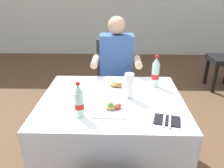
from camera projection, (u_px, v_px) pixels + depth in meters
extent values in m
cube|color=white|center=(112.00, 100.00, 1.71)|extent=(1.12, 0.92, 0.02)
cube|color=white|center=(110.00, 157.00, 1.37)|extent=(1.12, 0.02, 0.32)
cube|color=white|center=(113.00, 93.00, 2.19)|extent=(1.12, 0.02, 0.32)
cube|color=white|center=(46.00, 117.00, 1.80)|extent=(0.02, 0.92, 0.32)
cube|color=white|center=(179.00, 119.00, 1.77)|extent=(0.02, 0.92, 0.32)
cube|color=#472D1E|center=(65.00, 111.00, 2.24)|extent=(0.07, 0.07, 0.71)
cube|color=#472D1E|center=(161.00, 113.00, 2.21)|extent=(0.07, 0.07, 0.71)
cube|color=#2D2D33|center=(114.00, 86.00, 2.50)|extent=(0.44, 0.44, 0.08)
cube|color=#2D2D33|center=(114.00, 58.00, 2.62)|extent=(0.42, 0.06, 0.44)
cube|color=black|center=(98.00, 113.00, 2.46)|extent=(0.04, 0.04, 0.45)
cube|color=black|center=(128.00, 113.00, 2.45)|extent=(0.04, 0.04, 0.45)
cube|color=black|center=(101.00, 99.00, 2.77)|extent=(0.04, 0.04, 0.45)
cube|color=black|center=(127.00, 99.00, 2.76)|extent=(0.04, 0.04, 0.45)
cylinder|color=#282D42|center=(109.00, 115.00, 2.43)|extent=(0.10, 0.10, 0.45)
cylinder|color=#282D42|center=(123.00, 115.00, 2.42)|extent=(0.10, 0.10, 0.45)
cube|color=#282D42|center=(116.00, 86.00, 2.45)|extent=(0.34, 0.36, 0.12)
cube|color=#385B9E|center=(117.00, 57.00, 2.40)|extent=(0.36, 0.20, 0.50)
sphere|color=tan|center=(117.00, 25.00, 2.26)|extent=(0.19, 0.19, 0.19)
cylinder|color=tan|center=(95.00, 61.00, 2.18)|extent=(0.07, 0.26, 0.07)
cylinder|color=tan|center=(138.00, 62.00, 2.17)|extent=(0.07, 0.26, 0.07)
cube|color=white|center=(109.00, 110.00, 1.54)|extent=(0.23, 0.23, 0.01)
ellipsoid|color=#C14C33|center=(117.00, 106.00, 1.53)|extent=(0.08, 0.07, 0.04)
ellipsoid|color=gold|center=(111.00, 107.00, 1.53)|extent=(0.09, 0.06, 0.03)
ellipsoid|color=#4C8E38|center=(110.00, 106.00, 1.53)|extent=(0.05, 0.05, 0.05)
cube|color=white|center=(119.00, 88.00, 1.88)|extent=(0.26, 0.26, 0.01)
ellipsoid|color=#99602D|center=(115.00, 84.00, 1.89)|extent=(0.11, 0.12, 0.03)
ellipsoid|color=#99602D|center=(119.00, 85.00, 1.87)|extent=(0.06, 0.04, 0.04)
cylinder|color=white|center=(129.00, 98.00, 1.72)|extent=(0.07, 0.07, 0.01)
cylinder|color=white|center=(129.00, 96.00, 1.71)|extent=(0.02, 0.02, 0.03)
cylinder|color=white|center=(129.00, 84.00, 1.67)|extent=(0.07, 0.07, 0.17)
cylinder|color=gold|center=(129.00, 86.00, 1.68)|extent=(0.07, 0.07, 0.13)
cylinder|color=silver|center=(155.00, 75.00, 1.88)|extent=(0.07, 0.07, 0.21)
cylinder|color=red|center=(155.00, 76.00, 1.88)|extent=(0.07, 0.07, 0.05)
cone|color=silver|center=(157.00, 61.00, 1.83)|extent=(0.06, 0.06, 0.05)
cylinder|color=red|center=(157.00, 57.00, 1.81)|extent=(0.03, 0.03, 0.02)
cylinder|color=silver|center=(79.00, 104.00, 1.44)|extent=(0.06, 0.06, 0.18)
cylinder|color=red|center=(79.00, 106.00, 1.45)|extent=(0.07, 0.07, 0.04)
cone|color=silver|center=(78.00, 89.00, 1.39)|extent=(0.06, 0.06, 0.05)
cylinder|color=red|center=(78.00, 83.00, 1.38)|extent=(0.03, 0.03, 0.02)
cube|color=black|center=(167.00, 120.00, 1.42)|extent=(0.20, 0.17, 0.01)
cube|color=silver|center=(164.00, 119.00, 1.43)|extent=(0.06, 0.19, 0.01)
cube|color=silver|center=(170.00, 120.00, 1.42)|extent=(0.06, 0.19, 0.01)
cube|color=black|center=(207.00, 71.00, 3.66)|extent=(0.04, 0.04, 0.45)
cube|color=black|center=(215.00, 79.00, 3.35)|extent=(0.04, 0.04, 0.45)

